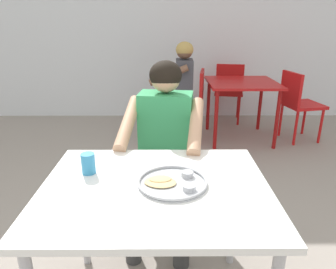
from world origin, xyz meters
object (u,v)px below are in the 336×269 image
Objects in this scene: thali_tray at (172,182)px; chair_red_far at (229,89)px; table_foreground at (155,202)px; patron_background at (176,83)px; drinking_cup at (88,163)px; chair_foreground at (167,155)px; chair_red_right at (298,101)px; table_background_red at (242,89)px; diner_foreground at (164,138)px; chair_red_left at (192,101)px.

chair_red_far is (0.86, 3.15, -0.26)m from thali_tray.
table_foreground is 2.52m from patron_background.
drinking_cup is (-0.32, 0.12, 0.14)m from table_foreground.
chair_foreground is at bearing 62.76° from drinking_cup.
chair_red_right is at bearing 45.11° from chair_foreground.
chair_foreground reaches higher than table_background_red.
table_foreground is at bearing -93.77° from chair_foreground.
drinking_cup is at bearing -124.50° from diner_foreground.
chair_foreground is at bearing 91.35° from thali_tray.
chair_red_left reaches higher than thali_tray.
table_background_red is 0.62m from chair_red_left.
chair_red_far reaches higher than table_foreground.
chair_red_far is (0.91, 2.52, -0.22)m from diner_foreground.
patron_background is at bearing 177.66° from chair_red_right.
table_foreground is at bearing -92.96° from diner_foreground.
chair_red_left is at bearing 179.16° from chair_red_right.
chair_red_far is at bearing 134.56° from chair_red_right.
table_foreground is at bearing -21.19° from drinking_cup.
chair_red_left is at bearing 83.31° from thali_tray.
table_background_red is 0.95× the size of chair_red_far.
drinking_cup is at bearing -130.17° from chair_red_right.
chair_red_right is at bearing 49.83° from drinking_cup.
thali_tray is 0.63m from diner_foreground.
drinking_cup is at bearing 164.46° from thali_tray.
chair_foreground is at bearing -100.83° from chair_red_left.
table_background_red is at bearing 63.51° from diner_foreground.
chair_foreground and chair_red_left have the same top height.
drinking_cup reaches higher than table_foreground.
chair_foreground is 0.31m from diner_foreground.
chair_red_right reaches higher than table_foreground.
table_foreground is 0.85× the size of diner_foreground.
chair_red_far is at bearing 69.00° from chair_foreground.
patron_background is at bearing 167.94° from chair_red_left.
chair_red_far reaches higher than thali_tray.
chair_red_far is at bearing 67.44° from drinking_cup.
patron_background is (0.09, 2.50, -0.04)m from thali_tray.
patron_background is (-0.77, -0.65, 0.22)m from chair_red_far.
thali_tray reaches higher than table_background_red.
patron_background reaches higher than table_background_red.
chair_red_left is at bearing 79.73° from diner_foreground.
table_background_red is 0.69m from chair_red_right.
chair_red_far is 1.03m from patron_background.
chair_red_left is (-0.60, -0.04, -0.14)m from table_background_red.
drinking_cup is (-0.40, 0.11, 0.04)m from thali_tray.
drinking_cup is 0.88m from chair_foreground.
patron_background is at bearing 179.80° from table_background_red.
thali_tray is at bearing -88.65° from chair_foreground.
drinking_cup is at bearing -118.34° from table_background_red.
table_background_red is 0.96× the size of chair_red_right.
drinking_cup is at bearing -112.56° from chair_red_far.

